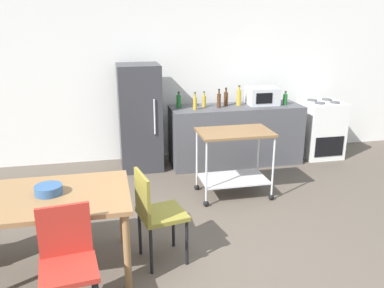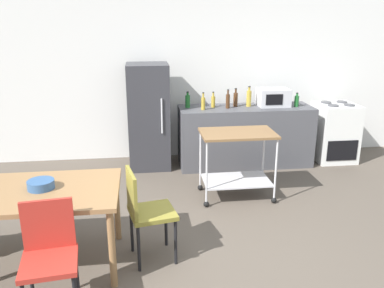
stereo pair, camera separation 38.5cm
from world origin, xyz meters
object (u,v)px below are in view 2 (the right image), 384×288
at_px(dining_table, 32,199).
at_px(bottle_wine, 203,103).
at_px(bottle_olive_oil, 188,101).
at_px(bottle_sparkling_water, 297,101).
at_px(bottle_vinegar, 228,101).
at_px(microwave, 273,97).
at_px(stove_oven, 334,132).
at_px(fruit_bowl, 41,185).
at_px(chair_red, 49,252).
at_px(kitchen_cart, 237,154).
at_px(chair_olive, 145,209).
at_px(bottle_sesame_oil, 236,99).
at_px(bottle_hot_sauce, 249,98).
at_px(refrigerator, 149,117).
at_px(bottle_soda, 213,101).

distance_m(dining_table, bottle_wine, 2.97).
bearing_deg(bottle_olive_oil, bottle_sparkling_water, -4.82).
height_order(bottle_vinegar, microwave, bottle_vinegar).
xyz_separation_m(stove_oven, fruit_bowl, (-3.90, -2.38, 0.34)).
height_order(chair_red, bottle_olive_oil, bottle_olive_oil).
height_order(chair_red, kitchen_cart, chair_red).
height_order(dining_table, stove_oven, stove_oven).
distance_m(bottle_olive_oil, bottle_sparkling_water, 1.63).
relative_size(chair_olive, bottle_sesame_oil, 3.27).
xyz_separation_m(kitchen_cart, bottle_hot_sauce, (0.45, 1.20, 0.45)).
relative_size(dining_table, bottle_hot_sauce, 4.96).
bearing_deg(bottle_wine, bottle_vinegar, 8.62).
xyz_separation_m(bottle_olive_oil, bottle_sparkling_water, (1.63, -0.14, -0.01)).
bearing_deg(stove_oven, bottle_wine, -176.88).
bearing_deg(bottle_vinegar, microwave, 6.14).
relative_size(bottle_hot_sauce, fruit_bowl, 1.31).
bearing_deg(refrigerator, bottle_hot_sauce, -1.88).
bearing_deg(bottle_sparkling_water, stove_oven, 6.04).
bearing_deg(bottle_hot_sauce, bottle_soda, 178.92).
distance_m(dining_table, fruit_bowl, 0.14).
xyz_separation_m(dining_table, bottle_soda, (2.04, 2.45, 0.32)).
relative_size(bottle_wine, bottle_hot_sauce, 0.84).
height_order(dining_table, bottle_vinegar, bottle_vinegar).
bearing_deg(fruit_bowl, bottle_olive_oil, 57.15).
bearing_deg(bottle_wine, refrigerator, 165.94).
xyz_separation_m(refrigerator, bottle_wine, (0.78, -0.20, 0.22)).
bearing_deg(refrigerator, bottle_sparkling_water, -4.01).
height_order(bottle_sesame_oil, fruit_bowl, bottle_sesame_oil).
xyz_separation_m(bottle_olive_oil, bottle_vinegar, (0.58, -0.12, 0.01)).
bearing_deg(bottle_vinegar, chair_olive, -118.14).
relative_size(chair_red, bottle_vinegar, 3.20).
bearing_deg(chair_red, bottle_olive_oil, 58.80).
relative_size(dining_table, bottle_vinegar, 5.39).
distance_m(chair_olive, kitchen_cart, 1.70).
bearing_deg(chair_olive, refrigerator, -13.70).
bearing_deg(microwave, chair_olive, -129.02).
distance_m(bottle_olive_oil, microwave, 1.29).
distance_m(refrigerator, bottle_olive_oil, 0.62).
bearing_deg(bottle_sesame_oil, bottle_wine, -161.25).
height_order(refrigerator, fruit_bowl, refrigerator).
bearing_deg(stove_oven, fruit_bowl, -148.61).
height_order(dining_table, chair_red, chair_red).
bearing_deg(bottle_hot_sauce, bottle_wine, -168.36).
height_order(chair_olive, stove_oven, stove_oven).
bearing_deg(bottle_wine, microwave, 7.00).
bearing_deg(chair_red, fruit_bowl, 98.00).
bearing_deg(chair_olive, microwave, -50.35).
relative_size(bottle_olive_oil, microwave, 0.52).
height_order(chair_olive, bottle_soda, bottle_soda).
bearing_deg(bottle_sparkling_water, chair_olive, -134.55).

